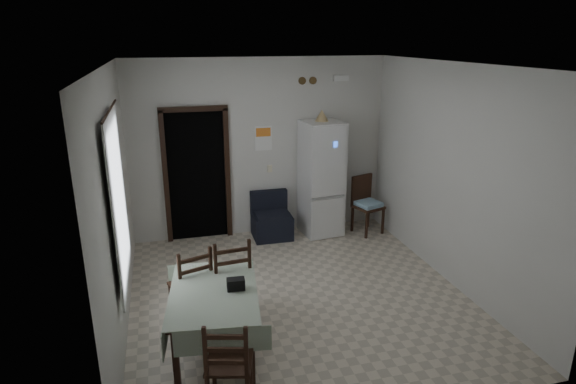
% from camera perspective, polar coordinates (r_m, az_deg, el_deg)
% --- Properties ---
extents(ground, '(4.50, 4.50, 0.00)m').
position_cam_1_polar(ground, '(6.39, 1.19, -12.09)').
color(ground, '#BFB29C').
rests_on(ground, ground).
extents(ceiling, '(4.20, 4.50, 0.02)m').
position_cam_1_polar(ceiling, '(5.53, 1.38, 14.87)').
color(ceiling, white).
rests_on(ceiling, ground).
extents(wall_back, '(4.20, 0.02, 2.90)m').
position_cam_1_polar(wall_back, '(7.91, -3.29, 5.17)').
color(wall_back, silver).
rests_on(wall_back, ground).
extents(wall_front, '(4.20, 0.02, 2.90)m').
position_cam_1_polar(wall_front, '(3.85, 10.80, -9.45)').
color(wall_front, silver).
rests_on(wall_front, ground).
extents(wall_left, '(0.02, 4.50, 2.90)m').
position_cam_1_polar(wall_left, '(5.61, -19.79, -1.30)').
color(wall_left, silver).
rests_on(wall_left, ground).
extents(wall_right, '(0.02, 4.50, 2.90)m').
position_cam_1_polar(wall_right, '(6.67, 18.88, 1.79)').
color(wall_right, silver).
rests_on(wall_right, ground).
extents(doorway, '(1.06, 0.52, 2.22)m').
position_cam_1_polar(doorway, '(8.06, -10.87, 2.27)').
color(doorway, black).
rests_on(doorway, ground).
extents(window_recess, '(0.10, 1.20, 1.60)m').
position_cam_1_polar(window_recess, '(5.40, -20.57, -1.02)').
color(window_recess, silver).
rests_on(window_recess, ground).
extents(curtain, '(0.02, 1.45, 1.85)m').
position_cam_1_polar(curtain, '(5.39, -19.41, -0.93)').
color(curtain, silver).
rests_on(curtain, ground).
extents(curtain_rod, '(0.02, 1.60, 0.02)m').
position_cam_1_polar(curtain_rod, '(5.17, -20.40, 9.09)').
color(curtain_rod, black).
rests_on(curtain_rod, ground).
extents(calendar, '(0.28, 0.02, 0.40)m').
position_cam_1_polar(calendar, '(7.87, -2.94, 6.39)').
color(calendar, white).
rests_on(calendar, ground).
extents(calendar_image, '(0.24, 0.01, 0.14)m').
position_cam_1_polar(calendar_image, '(7.84, -2.94, 7.09)').
color(calendar_image, orange).
rests_on(calendar_image, ground).
extents(light_switch, '(0.08, 0.02, 0.12)m').
position_cam_1_polar(light_switch, '(8.01, -2.18, 2.78)').
color(light_switch, beige).
rests_on(light_switch, ground).
extents(vent_left, '(0.12, 0.03, 0.12)m').
position_cam_1_polar(vent_left, '(7.90, 1.70, 13.04)').
color(vent_left, '#503C20').
rests_on(vent_left, ground).
extents(vent_right, '(0.12, 0.03, 0.12)m').
position_cam_1_polar(vent_right, '(7.95, 2.97, 13.06)').
color(vent_right, '#503C20').
rests_on(vent_right, ground).
extents(emergency_light, '(0.25, 0.07, 0.09)m').
position_cam_1_polar(emergency_light, '(8.08, 6.29, 13.27)').
color(emergency_light, white).
rests_on(emergency_light, ground).
extents(fridge, '(0.68, 0.68, 1.91)m').
position_cam_1_polar(fridge, '(7.98, 3.98, 1.59)').
color(fridge, silver).
rests_on(fridge, ground).
extents(tan_cone, '(0.23, 0.23, 0.18)m').
position_cam_1_polar(tan_cone, '(7.78, 4.03, 9.04)').
color(tan_cone, tan).
rests_on(tan_cone, fridge).
extents(navy_seat, '(0.63, 0.61, 0.75)m').
position_cam_1_polar(navy_seat, '(7.94, -1.93, -2.86)').
color(navy_seat, black).
rests_on(navy_seat, ground).
extents(corner_chair, '(0.53, 0.53, 0.98)m').
position_cam_1_polar(corner_chair, '(8.20, 9.49, -1.58)').
color(corner_chair, black).
rests_on(corner_chair, ground).
extents(dining_table, '(1.06, 1.46, 0.70)m').
position_cam_1_polar(dining_table, '(5.29, -8.64, -14.85)').
color(dining_table, '#96A68E').
rests_on(dining_table, ground).
extents(black_bag, '(0.19, 0.12, 0.12)m').
position_cam_1_polar(black_bag, '(5.08, -6.20, -10.80)').
color(black_bag, black).
rests_on(black_bag, dining_table).
extents(dining_chair_far_left, '(0.54, 0.54, 0.99)m').
position_cam_1_polar(dining_chair_far_left, '(5.72, -11.47, -10.67)').
color(dining_chair_far_left, black).
rests_on(dining_chair_far_left, ground).
extents(dining_chair_far_right, '(0.49, 0.49, 1.05)m').
position_cam_1_polar(dining_chair_far_right, '(5.74, -6.93, -9.95)').
color(dining_chair_far_right, black).
rests_on(dining_chair_far_right, ground).
extents(dining_chair_near_head, '(0.49, 0.49, 0.93)m').
position_cam_1_polar(dining_chair_near_head, '(4.53, -6.98, -19.31)').
color(dining_chair_near_head, black).
rests_on(dining_chair_near_head, ground).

